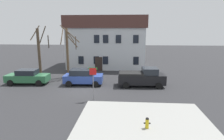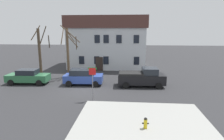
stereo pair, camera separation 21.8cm
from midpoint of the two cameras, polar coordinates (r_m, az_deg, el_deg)
The scene contains 10 objects.
ground_plane at distance 20.26m, azimuth -8.82°, elevation -5.93°, with size 120.00×120.00×0.00m, color #2D2D30.
sidewalk_slab at distance 13.16m, azimuth 9.08°, elevation -15.84°, with size 8.96×7.69×0.12m, color #999993.
building_main at distance 32.87m, azimuth -1.65°, elevation 8.48°, with size 12.68×8.63×8.25m.
tree_bare_near at distance 27.34m, azimuth -20.95°, elevation 5.43°, with size 2.77×2.47×6.73m.
tree_bare_mid at distance 25.51m, azimuth -13.19°, elevation 5.74°, with size 2.42×3.16×6.72m.
car_green_sedan at distance 24.15m, azimuth -24.02°, elevation -1.84°, with size 4.81×2.15×1.69m.
car_blue_wagon at distance 21.97m, azimuth -8.81°, elevation -2.01°, with size 4.38×2.19×1.78m.
pickup_truck_black at distance 21.44m, azimuth 8.53°, elevation -2.15°, with size 5.18×2.45×2.06m.
fire_hydrant at distance 12.53m, azimuth 9.89°, elevation -15.14°, with size 0.42×0.22×0.72m.
street_sign_pole at distance 16.77m, azimuth -6.02°, elevation -2.29°, with size 0.76×0.07×2.96m.
Camera 1 is at (4.40, -18.78, 6.15)m, focal length 30.76 mm.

